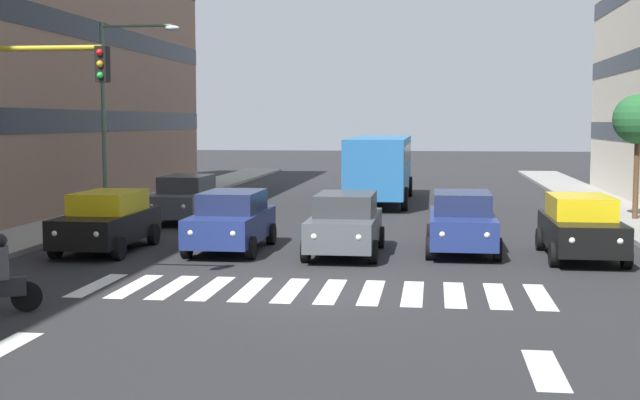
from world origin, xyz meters
The scene contains 13 objects.
ground_plane centered at (0.00, 0.00, 0.00)m, with size 180.00×180.00×0.00m, color #262628.
crosswalk_markings centered at (0.00, 0.00, 0.00)m, with size 10.35×2.80×0.01m.
lane_arrow_0 centered at (-4.38, 5.50, 0.00)m, with size 0.50×2.20×0.01m, color silver.
lane_arrow_1 centered at (4.38, 5.50, 0.00)m, with size 0.50×2.20×0.01m, color silver.
car_0 centered at (-6.67, -5.41, 0.89)m, with size 2.02×4.44×1.72m.
car_1 centered at (-3.49, -6.13, 0.89)m, with size 2.02×4.44×1.72m.
car_2 centered at (-0.22, -5.27, 0.89)m, with size 2.02×4.44×1.72m.
car_3 centered at (3.12, -5.54, 0.89)m, with size 2.02×4.44×1.72m.
car_4 centered at (6.64, -4.97, 0.89)m, with size 2.02×4.44×1.72m.
car_row2_0 centered at (6.49, -12.33, 0.89)m, with size 2.02×4.44×1.72m.
bus_behind_traffic centered at (-0.22, -21.01, 1.86)m, with size 2.78×10.50×3.00m.
street_lamp_right centered at (8.87, -11.67, 4.55)m, with size 3.00×0.28×7.18m.
street_tree_2 centered at (-10.08, -14.26, 3.78)m, with size 1.83×1.83×4.59m.
Camera 1 is at (-2.67, 18.46, 3.75)m, focal length 47.99 mm.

